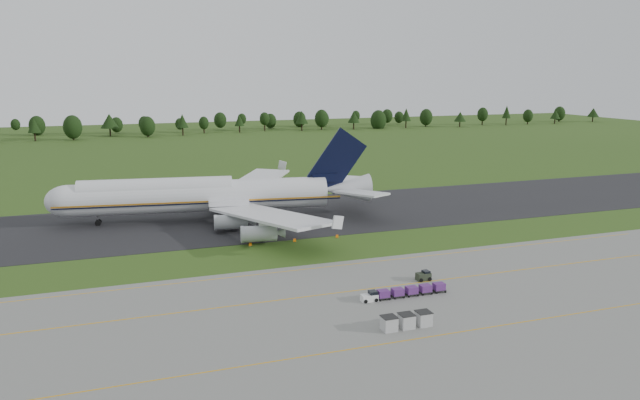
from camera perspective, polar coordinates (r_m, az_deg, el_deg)
name	(u,v)px	position (r m, az deg, el deg)	size (l,w,h in m)	color
ground	(326,249)	(112.91, 0.57, -4.52)	(600.00, 600.00, 0.00)	#2C4916
apron	(416,317)	(83.55, 8.77, -10.57)	(300.00, 52.00, 0.06)	slate
taxiway	(283,216)	(138.67, -3.42, -1.46)	(300.00, 40.00, 0.08)	black
apron_markings	(392,299)	(89.33, 6.62, -8.99)	(300.00, 30.20, 0.01)	orange
tree_line	(155,124)	(323.69, -14.84, 6.77)	(527.64, 22.53, 11.76)	black
aircraft	(207,195)	(135.47, -10.26, 0.46)	(69.87, 67.17, 19.54)	silver
baggage_train	(403,292)	(90.18, 7.58, -8.33)	(13.10, 1.39, 1.34)	white
utility_cart	(423,277)	(97.47, 9.43, -6.93)	(2.19, 1.51, 1.19)	#272F20
uld_row	(406,321)	(79.84, 7.91, -10.89)	(6.64, 1.84, 1.82)	#AEAEAE
edge_markers	(295,240)	(117.75, -2.33, -3.71)	(17.63, 0.30, 0.60)	orange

